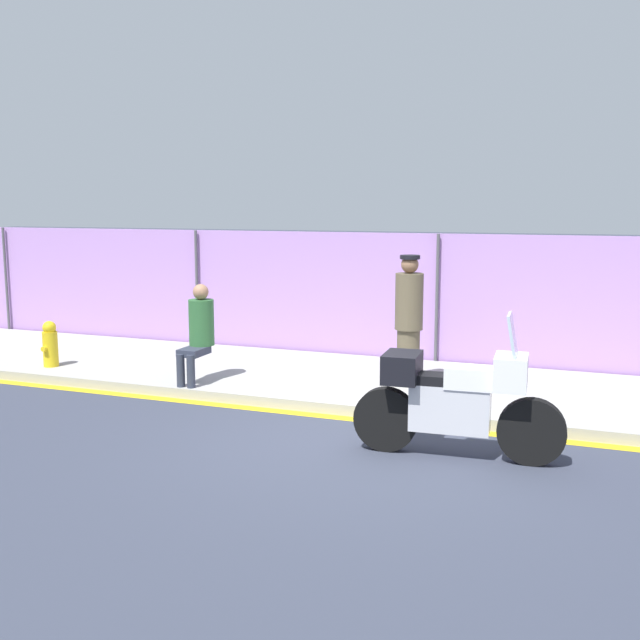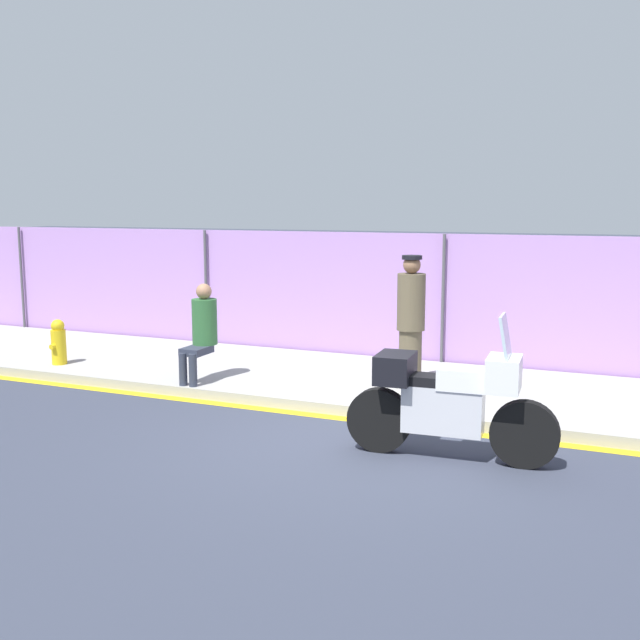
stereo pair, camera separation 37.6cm
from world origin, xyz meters
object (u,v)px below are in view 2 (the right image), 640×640
object	(u,v)px
motorcycle	(448,400)
fire_hydrant	(58,342)
officer_standing	(411,319)
person_seated_on_curb	(202,327)

from	to	relation	value
motorcycle	fire_hydrant	xyz separation A→B (m)	(-6.43, 1.52, -0.13)
motorcycle	officer_standing	bearing A→B (deg)	111.16
motorcycle	fire_hydrant	bearing A→B (deg)	163.02
officer_standing	fire_hydrant	size ratio (longest dim) A/B	2.53
person_seated_on_curb	motorcycle	bearing A→B (deg)	-21.22
officer_standing	person_seated_on_curb	world-z (taller)	officer_standing
person_seated_on_curb	fire_hydrant	xyz separation A→B (m)	(-2.60, 0.03, -0.41)
motorcycle	fire_hydrant	distance (m)	6.61
officer_standing	fire_hydrant	world-z (taller)	officer_standing
motorcycle	person_seated_on_curb	bearing A→B (deg)	155.10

